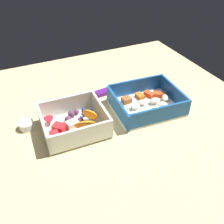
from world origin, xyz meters
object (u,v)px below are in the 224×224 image
Objects in this scene: pasta_container at (146,103)px; candy_bar at (107,91)px; paper_cup_liner at (26,125)px; fruit_bowl at (74,123)px.

candy_bar is at bearing 124.43° from pasta_container.
pasta_container is 31.88cm from paper_cup_liner.
fruit_bowl is at bearing -139.65° from candy_bar.
pasta_container is at bearing -59.47° from candy_bar.
pasta_container reaches higher than candy_bar.
pasta_container is 2.70× the size of candy_bar.
fruit_bowl is (-20.70, -0.34, 0.38)cm from pasta_container.
candy_bar is (13.93, 11.83, -1.38)cm from fruit_bowl.
fruit_bowl reaches higher than paper_cup_liner.
pasta_container is at bearing -9.31° from paper_cup_liner.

